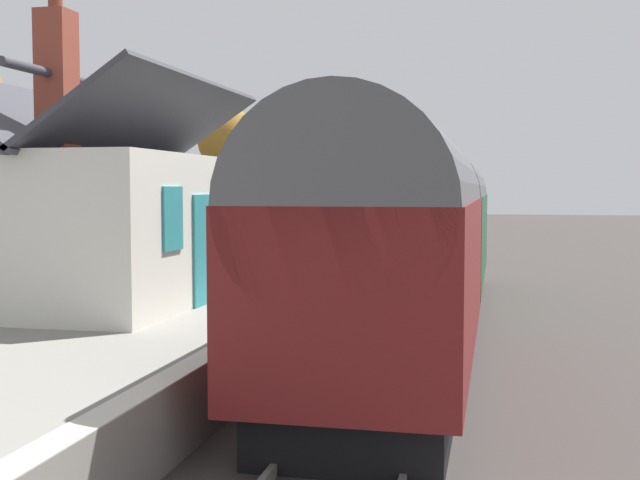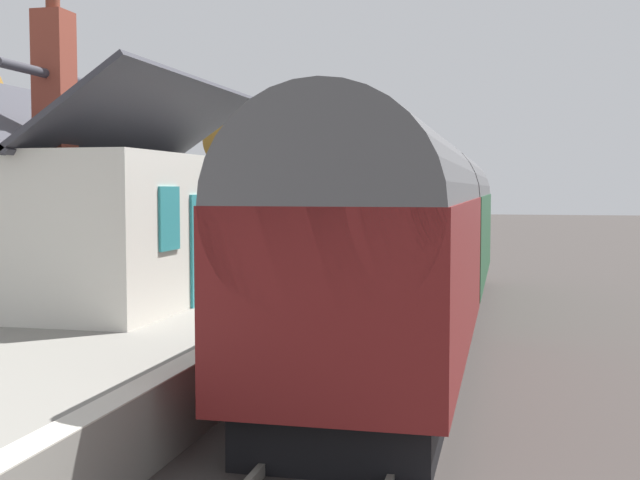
# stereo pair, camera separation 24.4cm
# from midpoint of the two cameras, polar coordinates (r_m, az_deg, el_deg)

# --- Properties ---
(ground_plane) EXTENTS (160.00, 160.00, 0.00)m
(ground_plane) POSITION_cam_midpoint_polar(r_m,az_deg,el_deg) (20.34, 5.51, -5.32)
(ground_plane) COLOR #383330
(platform) EXTENTS (32.00, 5.77, 0.97)m
(platform) POSITION_cam_midpoint_polar(r_m,az_deg,el_deg) (21.14, -5.00, -3.65)
(platform) COLOR gray
(platform) RESTS_ON ground
(platform_edge_coping) EXTENTS (32.00, 0.36, 0.02)m
(platform_edge_coping) POSITION_cam_midpoint_polar(r_m,az_deg,el_deg) (20.40, 2.24, -2.51)
(platform_edge_coping) COLOR beige
(platform_edge_coping) RESTS_ON platform
(rail_near) EXTENTS (52.00, 0.08, 0.14)m
(rail_near) POSITION_cam_midpoint_polar(r_m,az_deg,el_deg) (20.18, 10.10, -5.24)
(rail_near) COLOR gray
(rail_near) RESTS_ON ground
(rail_far) EXTENTS (52.00, 0.08, 0.14)m
(rail_far) POSITION_cam_midpoint_polar(r_m,az_deg,el_deg) (20.31, 6.02, -5.14)
(rail_far) COLOR gray
(rail_far) RESTS_ON ground
(train) EXTENTS (19.64, 2.73, 4.32)m
(train) POSITION_cam_midpoint_polar(r_m,az_deg,el_deg) (17.84, 7.48, 0.56)
(train) COLOR black
(train) RESTS_ON ground
(station_building) EXTENTS (6.41, 4.21, 5.62)m
(station_building) POSITION_cam_midpoint_polar(r_m,az_deg,el_deg) (16.04, -14.79, 1.22)
(station_building) COLOR silver
(station_building) RESTS_ON platform
(bench_by_lamp) EXTENTS (1.41, 0.46, 0.88)m
(bench_by_lamp) POSITION_cam_midpoint_polar(r_m,az_deg,el_deg) (23.73, -1.65, -0.50)
(bench_by_lamp) COLOR teal
(bench_by_lamp) RESTS_ON platform
(bench_mid_platform) EXTENTS (1.42, 0.50, 0.88)m
(bench_mid_platform) POSITION_cam_midpoint_polar(r_m,az_deg,el_deg) (31.22, 1.61, 0.51)
(bench_mid_platform) COLOR teal
(bench_mid_platform) RESTS_ON platform
(planter_corner_building) EXTENTS (0.60, 0.60, 0.82)m
(planter_corner_building) POSITION_cam_midpoint_polar(r_m,az_deg,el_deg) (31.34, 3.69, 0.38)
(planter_corner_building) COLOR gray
(planter_corner_building) RESTS_ON platform
(planter_bench_left) EXTENTS (0.74, 0.32, 0.54)m
(planter_bench_left) POSITION_cam_midpoint_polar(r_m,az_deg,el_deg) (31.48, -2.00, 0.14)
(planter_bench_left) COLOR teal
(planter_bench_left) RESTS_ON platform
(planter_under_sign) EXTENTS (0.52, 0.52, 0.81)m
(planter_under_sign) POSITION_cam_midpoint_polar(r_m,az_deg,el_deg) (26.20, -3.41, -0.19)
(planter_under_sign) COLOR gray
(planter_under_sign) RESTS_ON platform
(planter_edge_near) EXTENTS (0.42, 0.42, 0.67)m
(planter_edge_near) POSITION_cam_midpoint_polar(r_m,az_deg,el_deg) (25.15, -5.98, -0.58)
(planter_edge_near) COLOR black
(planter_edge_near) RESTS_ON platform
(station_sign_board) EXTENTS (0.96, 0.06, 1.57)m
(station_sign_board) POSITION_cam_midpoint_polar(r_m,az_deg,el_deg) (26.90, 3.86, 1.50)
(station_sign_board) COLOR black
(station_sign_board) RESTS_ON platform
(tree_mid_background) EXTENTS (2.89, 2.70, 6.74)m
(tree_mid_background) POSITION_cam_midpoint_polar(r_m,az_deg,el_deg) (35.93, -6.00, 6.95)
(tree_mid_background) COLOR #4C3828
(tree_mid_background) RESTS_ON ground
(tree_far_left) EXTENTS (3.67, 3.46, 5.89)m
(tree_far_left) POSITION_cam_midpoint_polar(r_m,az_deg,el_deg) (33.02, -21.49, 5.06)
(tree_far_left) COLOR #4C3828
(tree_far_left) RESTS_ON ground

